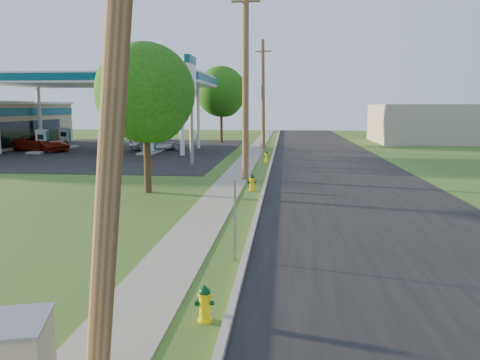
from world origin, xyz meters
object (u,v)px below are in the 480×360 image
object	(u,v)px
tree_verge	(147,97)
utility_pole_mid	(246,82)
utility_pole_far	(263,95)
hydrant_far	(266,157)
utility_pole_near	(118,15)
hydrant_near	(205,304)
fuel_pump_nw	(43,144)
car_red	(42,143)
car_silver	(158,141)
hydrant_mid	(252,183)
price_pylon	(191,79)
fuel_pump_se	(162,141)
fuel_pump_ne	(149,145)
fuel_pump_sw	(65,140)
tree_lot	(222,94)

from	to	relation	value
tree_verge	utility_pole_mid	bearing A→B (deg)	46.38
utility_pole_far	hydrant_far	xyz separation A→B (m)	(0.76, -10.08, -4.42)
utility_pole_near	hydrant_near	distance (m)	4.91
utility_pole_mid	fuel_pump_nw	xyz separation A→B (m)	(-17.90, 13.00, -4.23)
utility_pole_mid	car_red	world-z (taller)	utility_pole_mid
tree_verge	car_silver	distance (m)	20.97
fuel_pump_nw	tree_verge	xyz separation A→B (m)	(14.05, -17.04, 3.42)
hydrant_mid	price_pylon	bearing A→B (deg)	117.35
utility_pole_near	utility_pole_far	xyz separation A→B (m)	(-0.00, 36.00, 0.00)
utility_pole_mid	hydrant_near	bearing A→B (deg)	-87.60
fuel_pump_se	hydrant_far	world-z (taller)	fuel_pump_se
utility_pole_near	utility_pole_mid	bearing A→B (deg)	90.00
utility_pole_near	fuel_pump_ne	world-z (taller)	utility_pole_near
hydrant_near	hydrant_mid	xyz separation A→B (m)	(-0.11, 12.96, 0.05)
utility_pole_mid	hydrant_far	xyz separation A→B (m)	(0.76, 7.92, -4.57)
utility_pole_mid	car_silver	distance (m)	18.84
hydrant_far	car_silver	size ratio (longest dim) A/B	0.16
fuel_pump_sw	utility_pole_mid	bearing A→B (deg)	-43.52
fuel_pump_nw	tree_lot	size ratio (longest dim) A/B	0.40
price_pylon	hydrant_far	distance (m)	7.28
hydrant_mid	car_silver	bearing A→B (deg)	116.63
utility_pole_far	fuel_pump_se	world-z (taller)	utility_pole_far
fuel_pump_ne	tree_lot	bearing A→B (deg)	70.75
tree_lot	utility_pole_far	bearing A→B (deg)	-57.43
utility_pole_far	hydrant_mid	size ratio (longest dim) A/B	12.47
tree_lot	car_silver	distance (m)	11.09
fuel_pump_nw	hydrant_near	distance (m)	34.53
fuel_pump_ne	utility_pole_near	bearing A→B (deg)	-73.98
fuel_pump_ne	fuel_pump_sw	world-z (taller)	same
fuel_pump_se	car_red	bearing A→B (deg)	-161.65
hydrant_far	utility_pole_mid	bearing A→B (deg)	-95.46
car_silver	price_pylon	bearing A→B (deg)	-178.60
hydrant_far	car_red	distance (m)	20.07
fuel_pump_se	car_silver	world-z (taller)	fuel_pump_se
utility_pole_mid	price_pylon	world-z (taller)	utility_pole_mid
utility_pole_far	fuel_pump_se	bearing A→B (deg)	-173.59
utility_pole_far	tree_lot	size ratio (longest dim) A/B	1.20
utility_pole_far	tree_verge	distance (m)	22.38
utility_pole_far	tree_lot	xyz separation A→B (m)	(-4.62, 7.24, 0.31)
utility_pole_near	fuel_pump_sw	bearing A→B (deg)	117.09
fuel_pump_nw	tree_lot	world-z (taller)	tree_lot
utility_pole_far	tree_verge	bearing A→B (deg)	-99.91
utility_pole_near	car_red	bearing A→B (deg)	120.05
fuel_pump_nw	hydrant_mid	distance (m)	24.53
utility_pole_near	car_silver	distance (m)	35.41
tree_verge	car_red	world-z (taller)	tree_verge
fuel_pump_ne	price_pylon	size ratio (longest dim) A/B	0.47
fuel_pump_sw	fuel_pump_se	xyz separation A→B (m)	(9.00, 0.00, 0.00)
fuel_pump_nw	hydrant_mid	world-z (taller)	fuel_pump_nw
fuel_pump_nw	fuel_pump_ne	world-z (taller)	same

